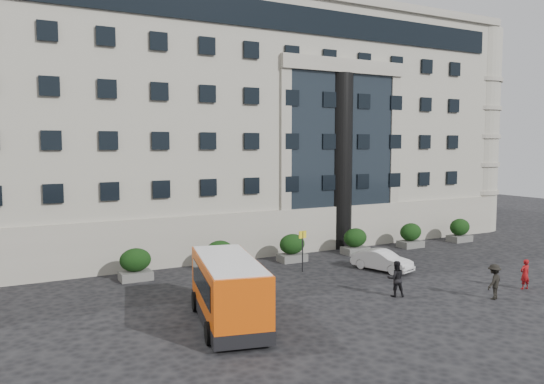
{
  "coord_description": "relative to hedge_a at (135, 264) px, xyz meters",
  "views": [
    {
      "loc": [
        -11.17,
        -22.23,
        7.71
      ],
      "look_at": [
        3.34,
        4.91,
        5.0
      ],
      "focal_mm": 35.0,
      "sensor_mm": 36.0,
      "label": 1
    }
  ],
  "objects": [
    {
      "name": "pedestrian_a",
      "position": [
        18.0,
        -11.8,
        -0.12
      ],
      "size": [
        0.63,
        0.46,
        1.62
      ],
      "primitive_type": "imported",
      "rotation": [
        0.0,
        0.0,
        3.02
      ],
      "color": "maroon",
      "rests_on": "ground"
    },
    {
      "name": "minibus",
      "position": [
        1.72,
        -9.4,
        0.65
      ],
      "size": [
        3.84,
        7.19,
        2.85
      ],
      "rotation": [
        0.0,
        0.0,
        -0.23
      ],
      "color": "#D04909",
      "rests_on": "ground"
    },
    {
      "name": "hedge_a",
      "position": [
        0.0,
        0.0,
        0.0
      ],
      "size": [
        1.8,
        1.26,
        1.84
      ],
      "color": "#545451",
      "rests_on": "ground"
    },
    {
      "name": "hedge_d",
      "position": [
        15.6,
        0.0,
        0.0
      ],
      "size": [
        1.8,
        1.26,
        1.84
      ],
      "color": "#545451",
      "rests_on": "ground"
    },
    {
      "name": "hedge_e",
      "position": [
        20.8,
        0.0,
        0.0
      ],
      "size": [
        1.8,
        1.26,
        1.84
      ],
      "color": "#545451",
      "rests_on": "ground"
    },
    {
      "name": "hedge_c",
      "position": [
        10.4,
        0.0,
        0.0
      ],
      "size": [
        1.8,
        1.26,
        1.84
      ],
      "color": "#545451",
      "rests_on": "ground"
    },
    {
      "name": "pedestrian_b",
      "position": [
        10.94,
        -9.6,
        -0.0
      ],
      "size": [
        1.11,
        1.01,
        1.85
      ],
      "primitive_type": "imported",
      "rotation": [
        0.0,
        0.0,
        2.71
      ],
      "color": "black",
      "rests_on": "ground"
    },
    {
      "name": "pedestrian_c",
      "position": [
        14.96,
        -12.3,
        -0.03
      ],
      "size": [
        1.3,
        0.98,
        1.79
      ],
      "primitive_type": "imported",
      "rotation": [
        0.0,
        0.0,
        3.45
      ],
      "color": "black",
      "rests_on": "ground"
    },
    {
      "name": "white_taxi",
      "position": [
        14.0,
        -4.85,
        -0.3
      ],
      "size": [
        2.47,
        4.07,
        1.27
      ],
      "primitive_type": "imported",
      "rotation": [
        0.0,
        0.0,
        0.31
      ],
      "color": "silver",
      "rests_on": "ground"
    },
    {
      "name": "entrance_column",
      "position": [
        16.0,
        2.5,
        5.57
      ],
      "size": [
        1.8,
        1.8,
        13.0
      ],
      "primitive_type": "cylinder",
      "color": "black",
      "rests_on": "ground"
    },
    {
      "name": "bus_stop_sign",
      "position": [
        9.5,
        -2.8,
        0.8
      ],
      "size": [
        0.5,
        0.08,
        2.52
      ],
      "color": "#262628",
      "rests_on": "ground"
    },
    {
      "name": "hedge_b",
      "position": [
        5.2,
        0.0,
        0.0
      ],
      "size": [
        1.8,
        1.26,
        1.84
      ],
      "color": "#545451",
      "rests_on": "ground"
    },
    {
      "name": "ground",
      "position": [
        4.0,
        -7.8,
        -0.93
      ],
      "size": [
        120.0,
        120.0,
        0.0
      ],
      "primitive_type": "plane",
      "color": "black",
      "rests_on": "ground"
    },
    {
      "name": "hedge_f",
      "position": [
        26.0,
        0.0,
        0.0
      ],
      "size": [
        1.8,
        1.26,
        1.84
      ],
      "color": "#545451",
      "rests_on": "ground"
    },
    {
      "name": "civic_building",
      "position": [
        10.0,
        14.2,
        8.07
      ],
      "size": [
        44.0,
        24.0,
        18.0
      ],
      "primitive_type": "cube",
      "color": "#9E9A8B",
      "rests_on": "ground"
    }
  ]
}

